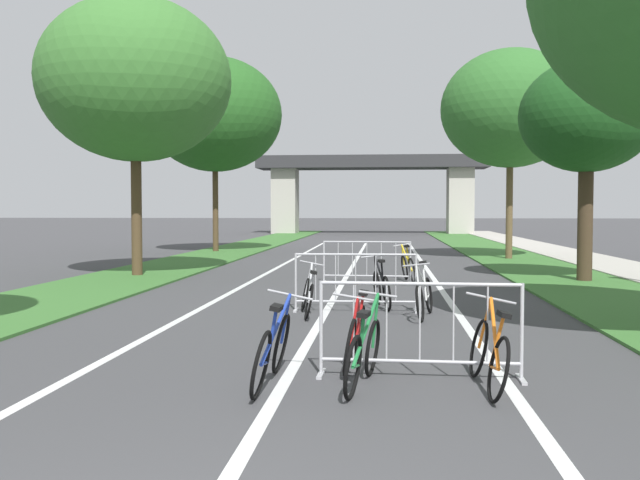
% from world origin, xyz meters
% --- Properties ---
extents(grass_verge_left, '(2.94, 61.55, 0.05)m').
position_xyz_m(grass_verge_left, '(-5.73, 25.18, 0.03)').
color(grass_verge_left, '#386B2D').
rests_on(grass_verge_left, ground).
extents(grass_verge_right, '(2.94, 61.55, 0.05)m').
position_xyz_m(grass_verge_right, '(5.73, 25.18, 0.03)').
color(grass_verge_right, '#386B2D').
rests_on(grass_verge_right, ground).
extents(sidewalk_path_right, '(2.38, 61.55, 0.08)m').
position_xyz_m(sidewalk_path_right, '(8.39, 25.18, 0.04)').
color(sidewalk_path_right, '#ADA89E').
rests_on(sidewalk_path_right, ground).
extents(lane_stripe_center, '(0.14, 35.61, 0.01)m').
position_xyz_m(lane_stripe_center, '(0.00, 17.80, 0.00)').
color(lane_stripe_center, silver).
rests_on(lane_stripe_center, ground).
extents(lane_stripe_right_lane, '(0.14, 35.61, 0.01)m').
position_xyz_m(lane_stripe_right_lane, '(2.34, 17.80, 0.00)').
color(lane_stripe_right_lane, silver).
rests_on(lane_stripe_right_lane, ground).
extents(lane_stripe_left_lane, '(0.14, 35.61, 0.01)m').
position_xyz_m(lane_stripe_left_lane, '(-2.34, 17.80, 0.00)').
color(lane_stripe_left_lane, silver).
rests_on(lane_stripe_left_lane, ground).
extents(overpass_bridge, '(17.42, 3.72, 5.92)m').
position_xyz_m(overpass_bridge, '(0.00, 50.87, 4.20)').
color(overpass_bridge, '#2D2D30').
rests_on(overpass_bridge, ground).
extents(tree_left_pine_near, '(5.20, 5.20, 7.57)m').
position_xyz_m(tree_left_pine_near, '(-5.72, 15.78, 5.35)').
color(tree_left_pine_near, '#4C3823').
rests_on(tree_left_pine_near, ground).
extents(tree_left_pine_far, '(5.76, 5.76, 8.37)m').
position_xyz_m(tree_left_pine_far, '(-6.25, 26.81, 5.92)').
color(tree_left_pine_far, '#4C3823').
rests_on(tree_left_pine_far, ground).
extents(tree_right_oak_mid, '(3.34, 3.34, 5.61)m').
position_xyz_m(tree_right_oak_mid, '(6.08, 15.38, 4.16)').
color(tree_right_oak_mid, '#3D2D1E').
rests_on(tree_right_oak_mid, ground).
extents(tree_right_cypress_far, '(5.05, 5.05, 7.67)m').
position_xyz_m(tree_right_cypress_far, '(5.58, 23.35, 5.51)').
color(tree_right_cypress_far, brown).
rests_on(tree_right_cypress_far, ground).
extents(crowd_barrier_nearest, '(2.23, 0.49, 1.05)m').
position_xyz_m(crowd_barrier_nearest, '(1.44, 4.89, 0.52)').
color(crowd_barrier_nearest, '#ADADB2').
rests_on(crowd_barrier_nearest, ground).
extents(crowd_barrier_second, '(2.24, 0.52, 1.05)m').
position_xyz_m(crowd_barrier_second, '(0.53, 9.79, 0.52)').
color(crowd_barrier_second, '#ADADB2').
rests_on(crowd_barrier_second, ground).
extents(crowd_barrier_third, '(2.24, 0.54, 1.05)m').
position_xyz_m(crowd_barrier_third, '(0.60, 14.70, 0.52)').
color(crowd_barrier_third, '#ADADB2').
rests_on(crowd_barrier_third, ground).
extents(bicycle_black_0, '(0.61, 1.62, 0.98)m').
position_xyz_m(bicycle_black_0, '(0.99, 10.34, 0.37)').
color(bicycle_black_0, black).
rests_on(bicycle_black_0, ground).
extents(bicycle_silver_1, '(0.47, 1.64, 0.93)m').
position_xyz_m(bicycle_silver_1, '(-0.28, 9.22, 0.36)').
color(bicycle_silver_1, black).
rests_on(bicycle_silver_1, ground).
extents(bicycle_yellow_2, '(0.59, 1.65, 0.97)m').
position_xyz_m(bicycle_yellow_2, '(1.64, 15.08, 0.37)').
color(bicycle_yellow_2, black).
rests_on(bicycle_yellow_2, ground).
extents(bicycle_green_3, '(0.55, 1.63, 0.95)m').
position_xyz_m(bicycle_green_3, '(0.84, 4.41, 0.36)').
color(bicycle_green_3, black).
rests_on(bicycle_green_3, ground).
extents(bicycle_blue_4, '(0.51, 1.79, 0.95)m').
position_xyz_m(bicycle_blue_4, '(-0.10, 4.39, 0.38)').
color(bicycle_blue_4, black).
rests_on(bicycle_blue_4, ground).
extents(bicycle_white_5, '(0.61, 1.68, 0.97)m').
position_xyz_m(bicycle_white_5, '(1.72, 9.21, 0.37)').
color(bicycle_white_5, black).
rests_on(bicycle_white_5, ground).
extents(bicycle_orange_6, '(0.54, 1.67, 0.94)m').
position_xyz_m(bicycle_orange_6, '(2.11, 4.45, 0.37)').
color(bicycle_orange_6, black).
rests_on(bicycle_orange_6, ground).
extents(bicycle_red_7, '(0.55, 1.71, 0.92)m').
position_xyz_m(bicycle_red_7, '(0.71, 5.38, 0.37)').
color(bicycle_red_7, black).
rests_on(bicycle_red_7, ground).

